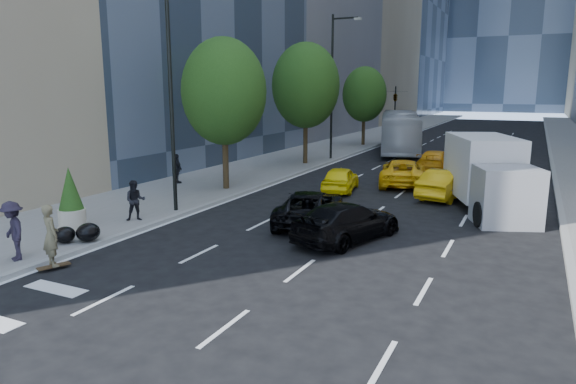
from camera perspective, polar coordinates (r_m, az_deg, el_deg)
The scene contains 22 objects.
ground at distance 15.30m, azimuth -2.08°, elevation -8.16°, with size 160.00×160.00×0.00m, color black.
sidewalk_left at distance 45.83m, azimuth 5.42°, elevation 5.04°, with size 6.00×120.00×0.15m, color slate.
lamp_near at distance 21.24m, azimuth -12.61°, elevation 13.01°, with size 2.13×0.22×10.00m.
lamp_far at distance 37.12m, azimuth 5.17°, elevation 12.44°, with size 2.13×0.22×10.00m.
tree_near at distance 25.83m, azimuth -7.13°, elevation 10.99°, with size 4.20×4.20×7.46m.
tree_mid at distance 34.67m, azimuth 1.99°, elevation 11.73°, with size 4.50×4.50×7.99m.
tree_far at distance 46.87m, azimuth 8.49°, elevation 10.69°, with size 3.90×3.90×6.92m.
traffic_signal at distance 54.36m, azimuth 11.84°, elevation 10.24°, with size 2.48×0.53×5.20m.
skateboarder at distance 16.16m, azimuth -24.82°, elevation -4.82°, with size 0.66×0.43×1.80m, color brown.
black_sedan_lincoln at distance 19.68m, azimuth 2.42°, elevation -1.72°, with size 2.17×4.71×1.31m, color black.
black_sedan_mercedes at distance 17.68m, azimuth 6.57°, elevation -3.27°, with size 1.86×4.57×1.33m, color black.
taxi_a at distance 26.14m, azimuth 5.85°, elevation 1.46°, with size 1.49×3.71×1.26m, color yellow.
taxi_b at distance 25.46m, azimuth 17.22°, elevation 0.88°, with size 1.47×4.22×1.39m, color #CE9A0A.
taxi_c at distance 28.36m, azimuth 12.64°, elevation 2.15°, with size 2.30×4.99×1.39m, color yellow.
taxi_d at distance 34.00m, azimuth 16.08°, elevation 3.40°, with size 1.80×4.43×1.29m, color orange.
city_bus at distance 42.96m, azimuth 12.27°, elevation 6.55°, with size 2.80×11.98×3.34m, color #B2B5B9.
box_truck at distance 23.31m, azimuth 21.32°, elevation 1.88°, with size 4.52×6.87×3.10m.
pedestrian_a at distance 20.41m, azimuth -16.61°, elevation -0.92°, with size 0.76×0.59×1.56m, color black.
pedestrian_b at distance 28.00m, azimuth -12.23°, elevation 2.55°, with size 0.92×0.38×1.57m, color black.
pedestrian_c at distance 17.06m, azimuth -28.25°, elevation -3.84°, with size 1.14×0.66×1.77m, color #231C2B.
planter_shrub at distance 19.80m, azimuth -22.99°, elevation -0.84°, with size 0.95×0.95×2.27m.
garbage_bags at distance 18.30m, azimuth -22.23°, elevation -4.27°, with size 1.25×1.21×0.62m.
Camera 1 is at (6.73, -12.75, 5.12)m, focal length 32.00 mm.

